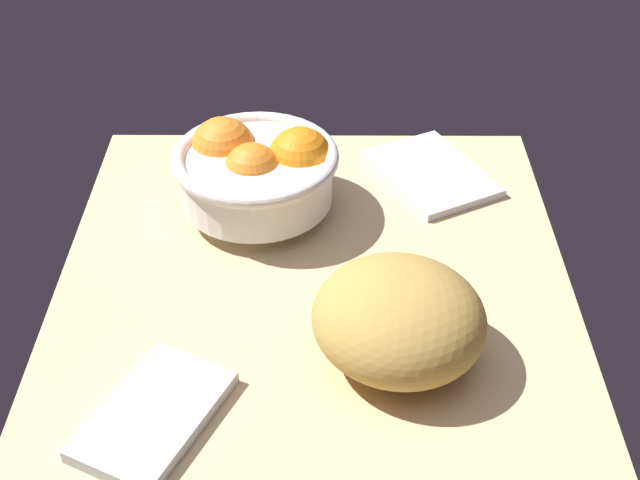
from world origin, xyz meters
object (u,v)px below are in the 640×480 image
Objects in this scene: napkin_folded at (154,416)px; napkin_spare at (431,174)px; fruit_bowl at (257,169)px; bread_loaf at (399,319)px.

napkin_spare is (-39.59, 28.79, -0.16)cm from napkin_folded.
fruit_bowl is 22.97cm from napkin_spare.
bread_loaf reaches higher than napkin_folded.
fruit_bowl is 1.21× the size of napkin_spare.
bread_loaf is 32.31cm from napkin_spare.
napkin_folded is at bearing -36.02° from napkin_spare.
fruit_bowl reaches higher than napkin_folded.
fruit_bowl is 1.16× the size of bread_loaf.
fruit_bowl reaches higher than bread_loaf.
napkin_folded is 0.93× the size of napkin_spare.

